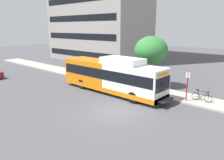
% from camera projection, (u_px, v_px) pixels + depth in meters
% --- Properties ---
extents(ground_plane, '(120.00, 120.00, 0.00)m').
position_uv_depth(ground_plane, '(54.00, 92.00, 21.88)').
color(ground_plane, '#4C4C51').
extents(sidewalk_curb, '(3.00, 56.00, 0.14)m').
position_uv_depth(sidewalk_curb, '(114.00, 82.00, 25.62)').
color(sidewalk_curb, '#A8A399').
rests_on(sidewalk_curb, ground).
extents(transit_bus, '(2.58, 12.25, 3.65)m').
position_uv_depth(transit_bus, '(112.00, 76.00, 21.48)').
color(transit_bus, white).
rests_on(transit_bus, ground).
extents(bus_stop_sign_pole, '(0.10, 0.36, 2.60)m').
position_uv_depth(bus_stop_sign_pole, '(187.00, 84.00, 18.60)').
color(bus_stop_sign_pole, red).
rests_on(bus_stop_sign_pole, sidewalk_curb).
extents(bicycle_parked, '(0.52, 1.76, 1.02)m').
position_uv_depth(bicycle_parked, '(202.00, 96.00, 18.73)').
color(bicycle_parked, black).
rests_on(bicycle_parked, sidewalk_curb).
extents(street_tree_near_stop, '(3.49, 3.49, 5.41)m').
position_uv_depth(street_tree_near_stop, '(151.00, 50.00, 22.63)').
color(street_tree_near_stop, '#4C3823').
rests_on(street_tree_near_stop, sidewalk_curb).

